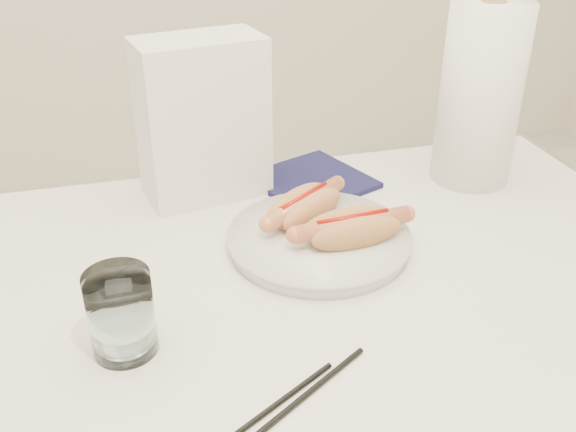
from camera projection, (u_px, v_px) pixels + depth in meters
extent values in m
cube|color=white|center=(273.00, 315.00, 0.82)|extent=(1.20, 0.80, 0.04)
cylinder|color=silver|center=(479.00, 318.00, 1.41)|extent=(0.04, 0.04, 0.71)
cylinder|color=silver|center=(319.00, 242.00, 0.91)|extent=(0.25, 0.25, 0.02)
ellipsoid|color=#C4804E|center=(312.00, 209.00, 0.93)|extent=(0.12, 0.10, 0.04)
ellipsoid|color=#C4804E|center=(296.00, 203.00, 0.95)|extent=(0.12, 0.10, 0.04)
ellipsoid|color=#C4804E|center=(304.00, 212.00, 0.94)|extent=(0.12, 0.11, 0.02)
cylinder|color=#C27144|center=(304.00, 203.00, 0.94)|extent=(0.14, 0.11, 0.02)
cylinder|color=#990A05|center=(304.00, 196.00, 0.93)|extent=(0.09, 0.07, 0.01)
ellipsoid|color=#BD7F49|center=(357.00, 233.00, 0.87)|extent=(0.13, 0.05, 0.05)
ellipsoid|color=#BD7F49|center=(348.00, 223.00, 0.90)|extent=(0.13, 0.05, 0.05)
ellipsoid|color=#BD7F49|center=(352.00, 234.00, 0.89)|extent=(0.12, 0.06, 0.02)
cylinder|color=#C16344|center=(352.00, 224.00, 0.88)|extent=(0.17, 0.04, 0.02)
cylinder|color=#990A05|center=(353.00, 217.00, 0.88)|extent=(0.10, 0.02, 0.01)
cylinder|color=white|center=(121.00, 313.00, 0.71)|extent=(0.07, 0.07, 0.10)
cylinder|color=black|center=(267.00, 411.00, 0.65)|extent=(0.17, 0.10, 0.01)
cylinder|color=black|center=(301.00, 399.00, 0.66)|extent=(0.18, 0.11, 0.01)
cube|color=white|center=(203.00, 120.00, 1.01)|extent=(0.21, 0.14, 0.25)
cube|color=#12133B|center=(312.00, 181.00, 1.10)|extent=(0.22, 0.22, 0.01)
cylinder|color=white|center=(480.00, 95.00, 1.05)|extent=(0.16, 0.16, 0.29)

